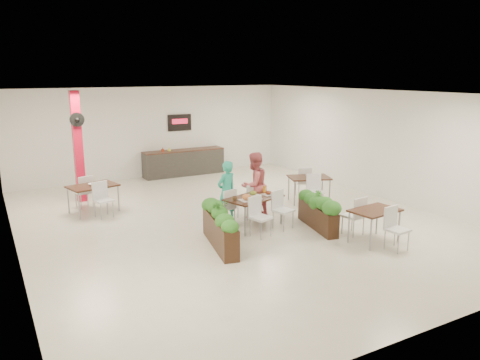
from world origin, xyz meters
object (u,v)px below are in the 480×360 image
diner_woman (254,185)px  side_table_b (309,181)px  diner_man (227,192)px  side_table_a (93,190)px  main_table (253,202)px  side_table_c (375,215)px  red_column (78,146)px  planter_right (318,209)px  service_counter (184,162)px  planter_left (220,224)px

diner_woman → side_table_b: size_ratio=1.03×
diner_man → diner_woman: size_ratio=0.91×
side_table_a → side_table_b: (5.70, -1.98, -0.01)m
main_table → side_table_a: 4.44m
main_table → side_table_c: (1.80, -2.21, -0.02)m
diner_man → side_table_c: size_ratio=0.95×
main_table → side_table_c: same height
main_table → side_table_c: size_ratio=1.14×
red_column → side_table_a: bearing=-87.2°
diner_woman → planter_right: (0.89, -1.50, -0.37)m
diner_man → side_table_b: (2.95, 0.50, -0.16)m
side_table_a → planter_right: bearing=-54.9°
planter_right → side_table_c: planter_right is taller
red_column → service_counter: (4.00, 1.86, -1.15)m
planter_left → planter_right: planter_left is taller
diner_man → side_table_a: size_ratio=0.94×
diner_man → side_table_c: (2.19, -2.86, -0.17)m
side_table_a → diner_woman: bearing=-48.0°
red_column → diner_woman: size_ratio=1.87×
planter_right → side_table_b: size_ratio=1.06×
main_table → side_table_b: 2.81m
main_table → diner_man: bearing=120.8°
red_column → diner_man: (2.81, -3.82, -0.86)m
planter_left → side_table_b: 4.34m
service_counter → side_table_c: (1.00, -8.55, 0.12)m
service_counter → diner_woman: size_ratio=1.75×
service_counter → planter_left: bearing=-106.5°
main_table → diner_man: (-0.39, 0.66, 0.15)m
red_column → side_table_c: red_column is taller
main_table → diner_man: size_ratio=1.21×
planter_left → side_table_b: (3.87, 1.96, 0.10)m
diner_man → service_counter: bearing=-117.8°
main_table → planter_right: size_ratio=1.07×
diner_woman → side_table_b: (2.15, 0.50, -0.23)m
service_counter → planter_right: size_ratio=1.70×
service_counter → planter_left: 7.45m
diner_woman → red_column: bearing=-62.7°
red_column → diner_man: 4.82m
main_table → side_table_a: same height
diner_man → side_table_a: (-2.75, 2.48, -0.15)m
side_table_b → diner_man: bearing=-150.4°
diner_man → planter_right: (1.69, -1.50, -0.30)m
diner_woman → side_table_c: bearing=99.9°
diner_man → planter_left: size_ratio=0.78×
diner_woman → planter_left: 2.28m
diner_man → planter_left: bearing=41.6°
planter_left → side_table_c: 3.42m
main_table → planter_left: bearing=-148.7°
diner_man → side_table_c: bearing=111.4°
side_table_c → red_column: bearing=120.3°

